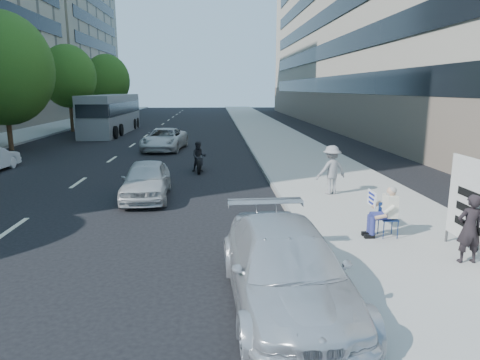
{
  "coord_description": "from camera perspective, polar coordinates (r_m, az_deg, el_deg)",
  "views": [
    {
      "loc": [
        -0.8,
        -9.73,
        3.84
      ],
      "look_at": [
        -0.08,
        2.46,
        1.22
      ],
      "focal_mm": 32.0,
      "sensor_mm": 36.0,
      "label": 1
    }
  ],
  "objects": [
    {
      "name": "white_sedan_near",
      "position": [
        15.53,
        -12.39,
        0.03
      ],
      "size": [
        1.74,
        3.97,
        1.33
      ],
      "primitive_type": "imported",
      "rotation": [
        0.0,
        0.0,
        0.04
      ],
      "color": "silver",
      "rests_on": "ground"
    },
    {
      "name": "motorcycle",
      "position": [
        20.15,
        -5.49,
        2.91
      ],
      "size": [
        0.74,
        2.05,
        1.42
      ],
      "rotation": [
        0.0,
        0.0,
        0.1
      ],
      "color": "black",
      "rests_on": "ground"
    },
    {
      "name": "ground",
      "position": [
        10.49,
        1.25,
        -9.36
      ],
      "size": [
        160.0,
        160.0,
        0.0
      ],
      "primitive_type": "plane",
      "color": "black",
      "rests_on": "ground"
    },
    {
      "name": "near_building",
      "position": [
        45.78,
        20.72,
        19.1
      ],
      "size": [
        14.0,
        70.0,
        20.0
      ],
      "primitive_type": "cube",
      "color": "#A59D8E",
      "rests_on": "ground"
    },
    {
      "name": "tree_far_d",
      "position": [
        41.78,
        -21.93,
        12.7
      ],
      "size": [
        4.8,
        4.8,
        7.65
      ],
      "color": "#382616",
      "rests_on": "ground"
    },
    {
      "name": "seated_protester",
      "position": [
        11.37,
        18.7,
        -3.66
      ],
      "size": [
        0.83,
        1.12,
        1.31
      ],
      "color": "navy",
      "rests_on": "near_sidewalk"
    },
    {
      "name": "tree_far_c",
      "position": [
        30.6,
        -29.1,
        12.84
      ],
      "size": [
        6.0,
        6.0,
        8.47
      ],
      "color": "#382616",
      "rests_on": "ground"
    },
    {
      "name": "jogger",
      "position": [
        15.45,
        12.09,
        1.32
      ],
      "size": [
        1.26,
        0.95,
        1.74
      ],
      "primitive_type": "imported",
      "rotation": [
        0.0,
        0.0,
        3.44
      ],
      "color": "gray",
      "rests_on": "near_sidewalk"
    },
    {
      "name": "pedestrian_woman",
      "position": [
        10.4,
        28.28,
        -5.75
      ],
      "size": [
        0.55,
        0.36,
        1.52
      ],
      "primitive_type": "imported",
      "rotation": [
        0.0,
        0.0,
        3.14
      ],
      "color": "black",
      "rests_on": "near_sidewalk"
    },
    {
      "name": "tree_far_e",
      "position": [
        55.26,
        -17.31,
        12.55
      ],
      "size": [
        5.4,
        5.4,
        7.89
      ],
      "color": "#382616",
      "rests_on": "ground"
    },
    {
      "name": "far_bldg_north",
      "position": [
        78.11,
        -26.76,
        18.35
      ],
      "size": [
        22.0,
        28.0,
        28.0
      ],
      "primitive_type": "cube",
      "color": "tan",
      "rests_on": "ground"
    },
    {
      "name": "near_sidewalk",
      "position": [
        30.35,
        5.77,
        4.92
      ],
      "size": [
        5.0,
        120.0,
        0.15
      ],
      "primitive_type": "cube",
      "color": "#A7A59C",
      "rests_on": "ground"
    },
    {
      "name": "bus",
      "position": [
        39.37,
        -16.74,
        8.39
      ],
      "size": [
        2.79,
        12.09,
        3.3
      ],
      "rotation": [
        0.0,
        0.0,
        -0.02
      ],
      "color": "slate",
      "rests_on": "ground"
    },
    {
      "name": "white_sedan_far",
      "position": [
        27.68,
        -10.02,
        5.37
      ],
      "size": [
        2.82,
        5.13,
        1.36
      ],
      "primitive_type": "imported",
      "rotation": [
        0.0,
        0.0,
        -0.12
      ],
      "color": "silver",
      "rests_on": "ground"
    },
    {
      "name": "parked_sedan",
      "position": [
        7.75,
        6.13,
        -11.71
      ],
      "size": [
        2.23,
        5.04,
        1.44
      ],
      "primitive_type": "imported",
      "rotation": [
        0.0,
        0.0,
        0.04
      ],
      "color": "silver",
      "rests_on": "ground"
    }
  ]
}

